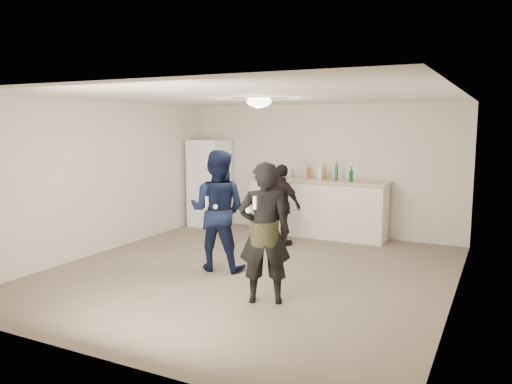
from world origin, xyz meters
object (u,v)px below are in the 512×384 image
at_px(shaker, 292,174).
at_px(man, 218,210).
at_px(counter, 317,209).
at_px(woman, 265,233).
at_px(spectator, 281,205).
at_px(fridge, 210,183).

distance_m(shaker, man, 2.77).
distance_m(counter, woman, 3.74).
bearing_deg(spectator, shaker, -58.20).
distance_m(counter, man, 2.82).
xyz_separation_m(woman, spectator, (-0.96, 2.68, -0.13)).
height_order(counter, woman, woman).
xyz_separation_m(man, woman, (1.21, -0.93, -0.03)).
relative_size(shaker, woman, 0.10).
bearing_deg(counter, woman, -79.81).
xyz_separation_m(fridge, man, (1.80, -2.67, -0.02)).
relative_size(man, woman, 1.03).
relative_size(man, spectator, 1.22).
height_order(shaker, woman, woman).
bearing_deg(shaker, counter, -1.70).
bearing_deg(fridge, spectator, -24.20).
bearing_deg(woman, shaker, -96.14).
distance_m(counter, fridge, 2.39).
relative_size(fridge, woman, 1.06).
xyz_separation_m(fridge, woman, (3.02, -3.60, -0.05)).
xyz_separation_m(fridge, spectator, (2.05, -0.92, -0.18)).
relative_size(counter, woman, 1.53).
bearing_deg(man, shaker, -101.67).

